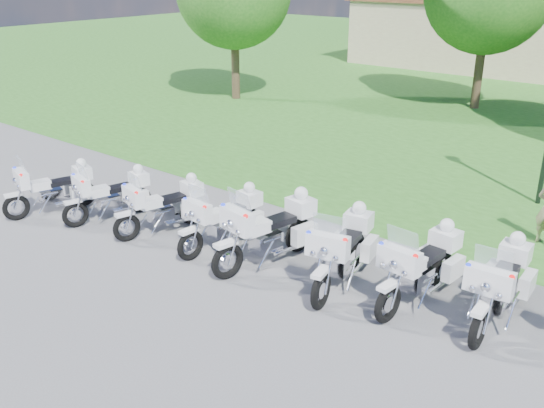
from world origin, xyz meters
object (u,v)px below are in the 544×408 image
Objects in this scene: motorcycle_6 at (422,265)px; motorcycle_2 at (165,205)px; motorcycle_0 at (55,187)px; motorcycle_3 at (225,218)px; motorcycle_4 at (271,229)px; motorcycle_7 at (501,283)px; motorcycle_1 at (112,194)px; motorcycle_5 at (343,249)px.

motorcycle_2 is at bearing 13.47° from motorcycle_6.
motorcycle_3 is (4.53, 1.21, 0.02)m from motorcycle_0.
motorcycle_4 reaches higher than motorcycle_6.
motorcycle_2 is 0.90× the size of motorcycle_6.
motorcycle_7 is at bearing -159.08° from motorcycle_4.
motorcycle_4 is at bearing -151.65° from motorcycle_0.
motorcycle_1 is 0.98× the size of motorcycle_2.
motorcycle_2 is 2.85m from motorcycle_4.
motorcycle_4 is at bearing 6.51° from motorcycle_7.
motorcycle_5 is (5.95, 0.78, 0.08)m from motorcycle_1.
motorcycle_4 is 4.42m from motorcycle_7.
motorcycle_2 is at bearing -146.33° from motorcycle_0.
motorcycle_5 is 1.01× the size of motorcycle_6.
motorcycle_7 is (2.75, 0.58, -0.01)m from motorcycle_5.
motorcycle_6 is at bearing -156.14° from motorcycle_1.
motorcycle_4 is (2.83, 0.31, 0.10)m from motorcycle_2.
motorcycle_4 is 1.61m from motorcycle_5.
motorcycle_0 is 7.50m from motorcycle_5.
motorcycle_6 is at bearing -152.25° from motorcycle_0.
motorcycle_4 is at bearing 15.40° from motorcycle_6.
motorcycle_0 is 0.99× the size of motorcycle_2.
motorcycle_2 is 5.92m from motorcycle_6.
motorcycle_2 reaches higher than motorcycle_1.
motorcycle_4 is at bearing -157.17° from motorcycle_1.
motorcycle_3 is at bearing 12.64° from motorcycle_6.
motorcycle_0 is 0.95× the size of motorcycle_3.
motorcycle_1 is at bearing 24.95° from motorcycle_2.
motorcycle_1 is 7.47m from motorcycle_6.
motorcycle_5 is at bearing 8.28° from motorcycle_7.
motorcycle_0 is at bearing -0.72° from motorcycle_5.
motorcycle_2 reaches higher than motorcycle_0.
motorcycle_5 is 1.48m from motorcycle_6.
motorcycle_6 is (5.86, 0.85, 0.06)m from motorcycle_2.
motorcycle_7 is at bearing -164.92° from motorcycle_6.
motorcycle_5 is 1.01× the size of motorcycle_7.
motorcycle_7 is at bearing -156.98° from motorcycle_2.
motorcycle_7 is at bearing -166.68° from motorcycle_3.
motorcycle_0 is 8.98m from motorcycle_6.
motorcycle_1 is 3.16m from motorcycle_3.
motorcycle_7 is at bearing -152.44° from motorcycle_0.
motorcycle_4 reaches higher than motorcycle_2.
motorcycle_0 is 0.89× the size of motorcycle_7.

